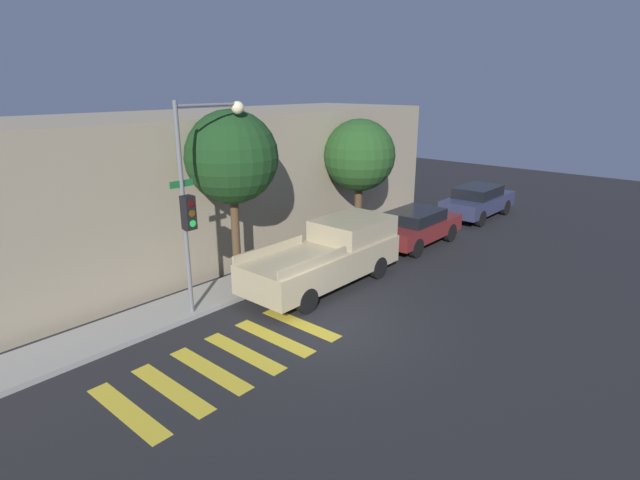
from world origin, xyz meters
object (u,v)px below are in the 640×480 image
(pickup_truck, at_px, (329,254))
(sedan_near_corner, at_px, (416,226))
(sedan_middle, at_px, (478,201))
(tree_midblock, at_px, (359,156))
(tree_near_corner, at_px, (232,158))
(traffic_light_pole, at_px, (198,185))

(pickup_truck, height_order, sedan_near_corner, pickup_truck)
(pickup_truck, relative_size, sedan_middle, 1.22)
(pickup_truck, bearing_deg, tree_midblock, 26.04)
(tree_near_corner, xyz_separation_m, tree_midblock, (6.44, 0.00, -0.60))
(traffic_light_pole, distance_m, tree_midblock, 8.35)
(sedan_near_corner, xyz_separation_m, sedan_middle, (5.79, 0.00, 0.04))
(traffic_light_pole, height_order, sedan_near_corner, traffic_light_pole)
(sedan_near_corner, distance_m, sedan_middle, 5.79)
(pickup_truck, xyz_separation_m, sedan_near_corner, (5.43, -0.00, -0.20))
(sedan_middle, xyz_separation_m, tree_near_corner, (-13.30, 2.13, 3.30))
(pickup_truck, xyz_separation_m, tree_midblock, (4.36, 2.13, 2.54))
(sedan_middle, height_order, tree_midblock, tree_midblock)
(traffic_light_pole, xyz_separation_m, pickup_truck, (3.94, -1.27, -2.71))
(pickup_truck, distance_m, sedan_near_corner, 5.43)
(sedan_near_corner, xyz_separation_m, tree_midblock, (-1.07, 2.13, 2.74))
(tree_midblock, bearing_deg, tree_near_corner, 180.00)
(sedan_middle, bearing_deg, tree_midblock, 162.75)
(tree_near_corner, bearing_deg, pickup_truck, -45.70)
(pickup_truck, distance_m, tree_near_corner, 4.33)
(sedan_middle, relative_size, tree_near_corner, 0.84)
(tree_midblock, bearing_deg, sedan_near_corner, -63.34)
(pickup_truck, bearing_deg, sedan_middle, 0.00)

